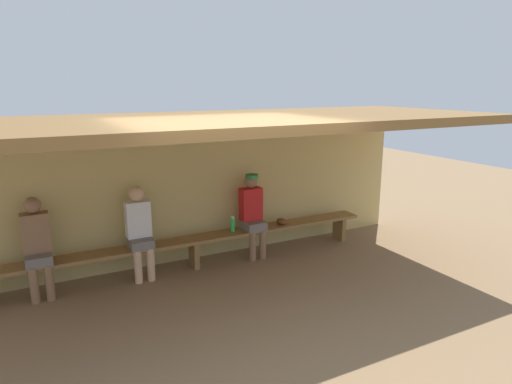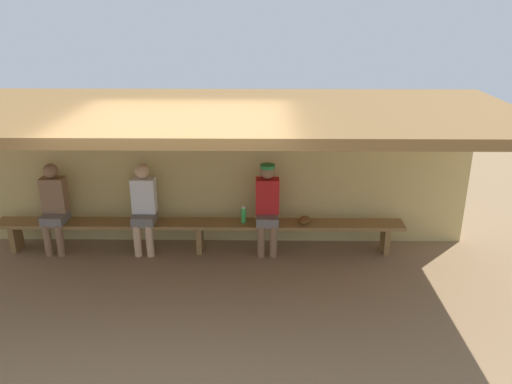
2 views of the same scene
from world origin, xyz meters
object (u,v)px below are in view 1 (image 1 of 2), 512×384
(player_leftmost, at_px, (37,243))
(baseball_glove_worn, at_px, (282,221))
(player_in_white, at_px, (139,229))
(water_bottle_orange, at_px, (233,225))
(bench, at_px, (194,243))
(player_in_red, at_px, (252,211))

(player_leftmost, bearing_deg, baseball_glove_worn, -0.01)
(player_in_white, bearing_deg, player_leftmost, 180.00)
(player_leftmost, relative_size, water_bottle_orange, 5.42)
(bench, relative_size, player_leftmost, 4.49)
(baseball_glove_worn, bearing_deg, bench, -71.54)
(bench, bearing_deg, player_leftmost, 179.92)
(water_bottle_orange, bearing_deg, player_in_red, -0.81)
(player_in_white, bearing_deg, water_bottle_orange, 0.21)
(player_in_white, relative_size, baseball_glove_worn, 5.56)
(water_bottle_orange, bearing_deg, baseball_glove_worn, -0.39)
(player_in_red, bearing_deg, baseball_glove_worn, -0.13)
(player_leftmost, bearing_deg, bench, -0.08)
(baseball_glove_worn, bearing_deg, water_bottle_orange, -72.02)
(player_in_red, relative_size, player_in_white, 1.01)
(baseball_glove_worn, bearing_deg, player_in_red, -71.76)
(player_in_red, distance_m, baseball_glove_worn, 0.60)
(bench, height_order, player_in_white, player_in_white)
(bench, distance_m, baseball_glove_worn, 1.55)
(player_leftmost, relative_size, player_in_red, 0.99)
(player_in_white, relative_size, water_bottle_orange, 5.42)
(player_leftmost, xyz_separation_m, player_in_white, (1.31, 0.00, 0.00))
(player_in_red, bearing_deg, player_in_white, -179.98)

